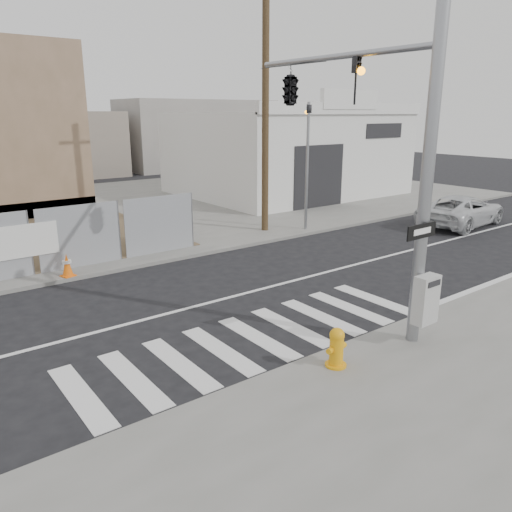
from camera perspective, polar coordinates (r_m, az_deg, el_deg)
ground at (r=13.33m, az=-6.38°, el=-5.61°), size 100.00×100.00×0.00m
sidewalk_far at (r=25.93m, az=-22.61°, el=4.07°), size 50.00×20.00×0.12m
signal_pole at (r=12.31m, az=8.47°, el=15.35°), size 0.96×5.87×7.00m
far_signal_pole at (r=20.97m, az=5.92°, el=12.11°), size 0.16×0.20×5.60m
concrete_wall_right at (r=25.48m, az=-24.56°, el=11.23°), size 5.50×1.30×8.00m
auto_shop at (r=31.24m, az=3.43°, el=11.70°), size 12.00×10.20×5.95m
utility_pole_right at (r=20.63m, az=1.09°, el=16.91°), size 1.60×0.28×10.00m
fire_hydrant at (r=9.96m, az=9.18°, el=-10.27°), size 0.52×0.52×0.80m
suv at (r=24.27m, az=22.46°, el=4.84°), size 5.14×2.79×1.37m
traffic_cone_d at (r=16.10m, az=-20.78°, el=-0.99°), size 0.45×0.45×0.71m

